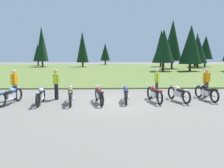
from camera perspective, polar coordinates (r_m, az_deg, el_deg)
ground_plane at (r=11.32m, az=0.08°, el=-4.91°), size 140.00×140.00×0.00m
grass_moorland at (r=37.75m, az=-1.06°, el=3.81°), size 80.00×44.00×0.10m
forest_treeline at (r=42.81m, az=10.99°, el=9.64°), size 39.74×26.48×8.67m
motorcycle_sky_blue at (r=12.09m, az=-24.92°, el=-2.71°), size 0.62×2.09×0.88m
motorcycle_silver at (r=11.57m, az=-18.10°, el=-2.81°), size 0.62×2.10×0.88m
motorcycle_olive at (r=11.26m, az=-10.78°, el=-2.85°), size 0.66×2.09×0.88m
motorcycle_maroon at (r=11.19m, az=-3.38°, el=-2.79°), size 0.72×2.07×0.88m
motorcycle_navy at (r=11.51m, az=3.60°, el=-2.51°), size 0.62×2.10×0.88m
motorcycle_red at (r=11.73m, az=11.00°, el=-2.44°), size 0.67×2.09×0.88m
motorcycle_cream at (r=12.17m, az=16.93°, el=-2.27°), size 0.77×2.06×0.88m
motorcycle_black at (r=13.00m, az=23.33°, el=-1.96°), size 0.69×2.08×0.88m
rider_in_hivis_vest at (r=13.97m, az=23.41°, el=0.76°), size 0.51×0.34×1.67m
rider_with_back_turned at (r=13.00m, az=-24.09°, el=0.27°), size 0.24×0.55×1.67m
rider_near_row_end at (r=13.04m, az=11.60°, el=0.79°), size 0.35×0.51×1.67m
rider_checking_bike at (r=12.42m, az=-14.37°, el=0.39°), size 0.40×0.45×1.67m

